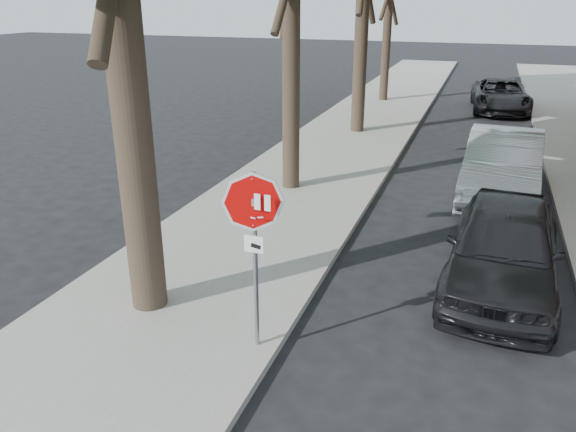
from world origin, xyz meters
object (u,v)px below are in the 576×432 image
Objects in this scene: car_b at (502,166)px; car_d at (500,95)px; car_a at (504,247)px; stop_sign at (254,228)px.

car_b is 12.12m from car_d.
car_d is at bearing 93.42° from car_a.
stop_sign reaches higher than car_d.
stop_sign is 9.01m from car_b.
stop_sign is 0.52× the size of car_d.
car_b is (0.00, 5.08, 0.05)m from car_a.
stop_sign is 0.57× the size of car_a.
car_a is 5.08m from car_b.
car_b is at bearing 68.35° from stop_sign.
stop_sign is 20.74m from car_d.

